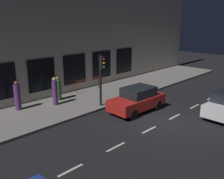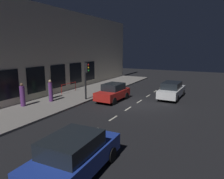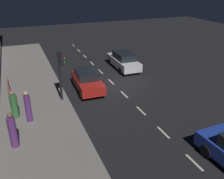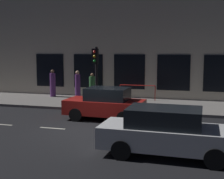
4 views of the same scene
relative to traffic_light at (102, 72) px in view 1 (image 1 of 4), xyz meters
name	(u,v)px [view 1 (image 1 of 4)]	position (x,y,z in m)	size (l,w,h in m)	color
ground_plane	(165,121)	(-4.33, -1.00, -2.45)	(60.00, 60.00, 0.00)	black
sidewalk	(94,97)	(1.92, -1.00, -2.38)	(4.50, 32.00, 0.15)	gray
building_facade	(71,38)	(4.47, -1.00, 1.88)	(0.65, 32.00, 8.69)	beige
lane_centre_line	(175,117)	(-4.33, -2.00, -2.45)	(0.12, 27.20, 0.01)	beige
traffic_light	(102,72)	(0.00, 0.00, 0.00)	(0.50, 0.32, 3.41)	black
parked_car_0	(137,99)	(-2.06, -1.16, -1.66)	(1.93, 3.90, 1.58)	red
pedestrian_0	(58,89)	(3.13, 1.29, -1.53)	(0.56, 0.56, 1.70)	#336B38
pedestrian_1	(17,97)	(3.28, 4.24, -1.43)	(0.54, 0.54, 1.87)	#5B2D70
pedestrian_2	(55,92)	(2.40, 2.04, -1.40)	(0.37, 0.37, 1.90)	#5B2D70
red_railing	(88,82)	(3.42, -1.71, -1.57)	(0.05, 2.35, 0.97)	red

